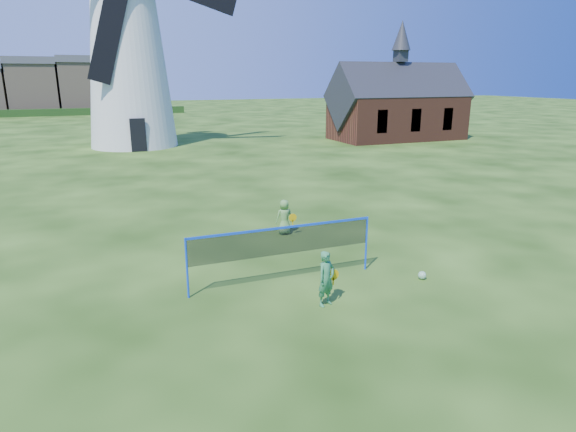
% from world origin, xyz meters
% --- Properties ---
extents(ground, '(220.00, 220.00, 0.00)m').
position_xyz_m(ground, '(0.00, 0.00, 0.00)').
color(ground, black).
rests_on(ground, ground).
extents(windmill, '(15.96, 6.58, 20.67)m').
position_xyz_m(windmill, '(-1.51, 28.77, 6.92)').
color(windmill, silver).
rests_on(windmill, ground).
extents(chapel, '(11.65, 5.65, 9.85)m').
position_xyz_m(chapel, '(20.32, 25.06, 2.77)').
color(chapel, brown).
rests_on(chapel, ground).
extents(badminton_net, '(5.05, 0.05, 1.55)m').
position_xyz_m(badminton_net, '(-0.36, -0.54, 1.14)').
color(badminton_net, blue).
rests_on(badminton_net, ground).
extents(player_girl, '(0.71, 0.48, 1.35)m').
position_xyz_m(player_girl, '(0.11, -2.15, 0.67)').
color(player_girl, '#33814C').
rests_on(player_girl, ground).
extents(player_boy, '(0.66, 0.43, 1.22)m').
position_xyz_m(player_boy, '(1.21, 3.35, 0.61)').
color(player_boy, '#5D9347').
rests_on(player_boy, ground).
extents(play_ball, '(0.22, 0.22, 0.22)m').
position_xyz_m(play_ball, '(3.20, -1.73, 0.11)').
color(play_ball, green).
rests_on(play_ball, ground).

